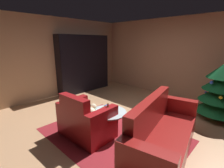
% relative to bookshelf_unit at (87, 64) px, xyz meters
% --- Properties ---
extents(ground_plane, '(7.32, 7.32, 0.00)m').
position_rel_bookshelf_unit_xyz_m(ground_plane, '(2.82, -1.13, -1.00)').
color(ground_plane, tan).
extents(wall_back, '(6.22, 0.06, 2.55)m').
position_rel_bookshelf_unit_xyz_m(wall_back, '(2.82, 1.61, 0.28)').
color(wall_back, tan).
rests_on(wall_back, ground).
extents(wall_left, '(0.06, 5.53, 2.55)m').
position_rel_bookshelf_unit_xyz_m(wall_left, '(-0.26, -1.13, 0.28)').
color(wall_left, tan).
rests_on(wall_left, ground).
extents(area_rug, '(2.65, 1.93, 0.01)m').
position_rel_bookshelf_unit_xyz_m(area_rug, '(2.81, -1.60, -0.99)').
color(area_rug, maroon).
rests_on(area_rug, ground).
extents(bookshelf_unit, '(0.36, 2.04, 2.02)m').
position_rel_bookshelf_unit_xyz_m(bookshelf_unit, '(0.00, 0.00, 0.00)').
color(bookshelf_unit, black).
rests_on(bookshelf_unit, ground).
extents(armchair_red, '(1.05, 0.74, 0.87)m').
position_rel_bookshelf_unit_xyz_m(armchair_red, '(2.44, -1.97, -0.69)').
color(armchair_red, maroon).
rests_on(armchair_red, ground).
extents(couch_red, '(1.09, 2.13, 0.91)m').
position_rel_bookshelf_unit_xyz_m(couch_red, '(3.75, -1.41, -0.69)').
color(couch_red, maroon).
rests_on(couch_red, ground).
extents(coffee_table, '(0.71, 0.71, 0.47)m').
position_rel_bookshelf_unit_xyz_m(coffee_table, '(2.71, -1.61, -0.57)').
color(coffee_table, black).
rests_on(coffee_table, ground).
extents(book_stack_on_table, '(0.22, 0.17, 0.10)m').
position_rel_bookshelf_unit_xyz_m(book_stack_on_table, '(2.68, -1.57, -0.47)').
color(book_stack_on_table, gray).
rests_on(book_stack_on_table, coffee_table).
extents(bottle_on_table, '(0.07, 0.07, 0.24)m').
position_rel_bookshelf_unit_xyz_m(bottle_on_table, '(2.84, -1.75, -0.43)').
color(bottle_on_table, '#522011').
rests_on(bottle_on_table, coffee_table).
extents(decorated_tree, '(1.06, 1.06, 1.36)m').
position_rel_bookshelf_unit_xyz_m(decorated_tree, '(4.14, 0.69, -0.31)').
color(decorated_tree, brown).
rests_on(decorated_tree, ground).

